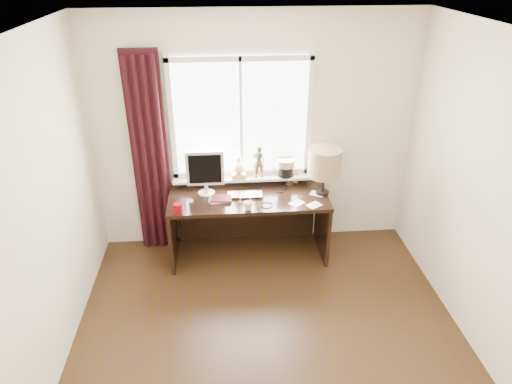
{
  "coord_description": "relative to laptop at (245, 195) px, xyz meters",
  "views": [
    {
      "loc": [
        -0.37,
        -2.64,
        3.07
      ],
      "look_at": [
        -0.05,
        1.25,
        1.0
      ],
      "focal_mm": 32.0,
      "sensor_mm": 36.0,
      "label": 1
    }
  ],
  "objects": [
    {
      "name": "notebook_stack",
      "position": [
        -0.26,
        -0.07,
        0.0
      ],
      "size": [
        0.24,
        0.18,
        0.03
      ],
      "color": "beige",
      "rests_on": "desk"
    },
    {
      "name": "ceiling",
      "position": [
        0.13,
        -1.64,
        1.84
      ],
      "size": [
        3.5,
        4.0,
        0.0
      ],
      "primitive_type": "cube",
      "color": "white",
      "rests_on": "wall_back"
    },
    {
      "name": "desk_cables",
      "position": [
        0.32,
        -0.03,
        -0.01
      ],
      "size": [
        0.38,
        0.53,
        0.01
      ],
      "color": "black",
      "rests_on": "desk"
    },
    {
      "name": "wall_left",
      "position": [
        -1.62,
        -1.64,
        0.54
      ],
      "size": [
        0.0,
        4.0,
        2.6
      ],
      "primitive_type": "cube",
      "rotation": [
        1.57,
        0.0,
        1.57
      ],
      "color": "beige",
      "rests_on": "ground"
    },
    {
      "name": "window",
      "position": [
        -0.0,
        0.31,
        0.54
      ],
      "size": [
        1.52,
        0.21,
        1.4
      ],
      "color": "white",
      "rests_on": "ground"
    },
    {
      "name": "red_cup",
      "position": [
        -0.69,
        -0.31,
        0.04
      ],
      "size": [
        0.08,
        0.08,
        0.11
      ],
      "primitive_type": "cylinder",
      "color": "#840006",
      "rests_on": "desk"
    },
    {
      "name": "curtain",
      "position": [
        -1.0,
        0.27,
        0.35
      ],
      "size": [
        0.38,
        0.09,
        2.25
      ],
      "color": "black",
      "rests_on": "floor"
    },
    {
      "name": "floor",
      "position": [
        0.13,
        -1.64,
        -0.76
      ],
      "size": [
        3.5,
        4.0,
        0.0
      ],
      "primitive_type": "cube",
      "color": "#38230D",
      "rests_on": "ground"
    },
    {
      "name": "table_lamp",
      "position": [
        0.83,
        -0.01,
        0.35
      ],
      "size": [
        0.35,
        0.35,
        0.52
      ],
      "color": "black",
      "rests_on": "desk"
    },
    {
      "name": "monitor",
      "position": [
        -0.42,
        0.09,
        0.26
      ],
      "size": [
        0.4,
        0.18,
        0.49
      ],
      "color": "beige",
      "rests_on": "desk"
    },
    {
      "name": "icon_frame",
      "position": [
        0.56,
        0.27,
        0.05
      ],
      "size": [
        0.1,
        0.04,
        0.13
      ],
      "color": "gold",
      "rests_on": "desk"
    },
    {
      "name": "wall_back",
      "position": [
        0.13,
        0.36,
        0.54
      ],
      "size": [
        3.5,
        0.0,
        2.6
      ],
      "primitive_type": "cube",
      "rotation": [
        1.57,
        0.0,
        0.0
      ],
      "color": "beige",
      "rests_on": "ground"
    },
    {
      "name": "desk",
      "position": [
        0.03,
        0.09,
        -0.26
      ],
      "size": [
        1.7,
        0.7,
        0.75
      ],
      "color": "black",
      "rests_on": "floor"
    },
    {
      "name": "loose_papers",
      "position": [
        0.66,
        -0.16,
        -0.01
      ],
      "size": [
        0.44,
        0.41,
        0.0
      ],
      "color": "white",
      "rests_on": "desk"
    },
    {
      "name": "brush_holder",
      "position": [
        0.51,
        0.24,
        0.05
      ],
      "size": [
        0.09,
        0.09,
        0.25
      ],
      "color": "black",
      "rests_on": "desk"
    },
    {
      "name": "mug",
      "position": [
        0.01,
        -0.28,
        0.03
      ],
      "size": [
        0.12,
        0.12,
        0.09
      ],
      "primitive_type": "imported",
      "rotation": [
        0.0,
        0.0,
        0.89
      ],
      "color": "white",
      "rests_on": "desk"
    },
    {
      "name": "laptop",
      "position": [
        0.0,
        0.0,
        0.0
      ],
      "size": [
        0.38,
        0.25,
        0.03
      ],
      "primitive_type": "imported",
      "rotation": [
        0.0,
        0.0,
        -0.03
      ],
      "color": "silver",
      "rests_on": "desk"
    }
  ]
}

